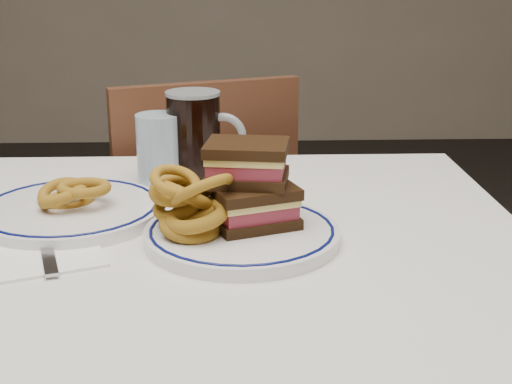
{
  "coord_description": "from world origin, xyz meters",
  "views": [
    {
      "loc": [
        0.22,
        -0.88,
        1.11
      ],
      "look_at": [
        0.25,
        -0.0,
        0.82
      ],
      "focal_mm": 50.0,
      "sensor_mm": 36.0,
      "label": 1
    }
  ],
  "objects_px": {
    "main_plate": "(242,234)",
    "far_plate": "(70,210)",
    "reuben_sandwich": "(250,184)",
    "chair_far": "(195,244)",
    "beer_mug": "(196,135)"
  },
  "relations": [
    {
      "from": "chair_far",
      "to": "far_plate",
      "type": "relative_size",
      "value": 3.25
    },
    {
      "from": "main_plate",
      "to": "reuben_sandwich",
      "type": "relative_size",
      "value": 1.95
    },
    {
      "from": "beer_mug",
      "to": "far_plate",
      "type": "relative_size",
      "value": 0.56
    },
    {
      "from": "far_plate",
      "to": "chair_far",
      "type": "bearing_deg",
      "value": 75.29
    },
    {
      "from": "main_plate",
      "to": "chair_far",
      "type": "bearing_deg",
      "value": 98.65
    },
    {
      "from": "chair_far",
      "to": "beer_mug",
      "type": "height_order",
      "value": "beer_mug"
    },
    {
      "from": "main_plate",
      "to": "reuben_sandwich",
      "type": "height_order",
      "value": "reuben_sandwich"
    },
    {
      "from": "beer_mug",
      "to": "main_plate",
      "type": "bearing_deg",
      "value": -75.49
    },
    {
      "from": "main_plate",
      "to": "far_plate",
      "type": "xyz_separation_m",
      "value": [
        -0.25,
        0.1,
        0.0
      ]
    },
    {
      "from": "reuben_sandwich",
      "to": "far_plate",
      "type": "height_order",
      "value": "reuben_sandwich"
    },
    {
      "from": "reuben_sandwich",
      "to": "far_plate",
      "type": "distance_m",
      "value": 0.28
    },
    {
      "from": "beer_mug",
      "to": "chair_far",
      "type": "bearing_deg",
      "value": 94.22
    },
    {
      "from": "main_plate",
      "to": "far_plate",
      "type": "height_order",
      "value": "same"
    },
    {
      "from": "chair_far",
      "to": "reuben_sandwich",
      "type": "xyz_separation_m",
      "value": [
        0.11,
        -0.64,
        0.35
      ]
    },
    {
      "from": "chair_far",
      "to": "main_plate",
      "type": "bearing_deg",
      "value": -81.35
    }
  ]
}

